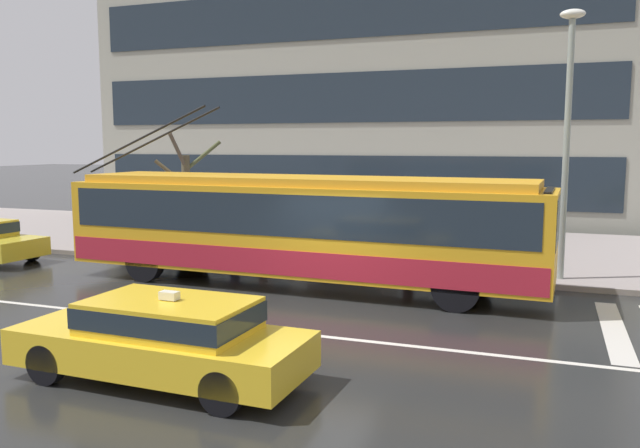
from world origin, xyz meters
name	(u,v)px	position (x,y,z in m)	size (l,w,h in m)	color
ground_plane	(310,317)	(0.00, 0.00, 0.00)	(160.00, 160.00, 0.00)	#252625
sidewalk_slab	(406,246)	(0.00, 9.31, 0.07)	(80.00, 10.00, 0.14)	gray
crosswalk_stripe_edge_near	(614,329)	(5.88, 1.16, 0.00)	(0.44, 4.40, 0.01)	beige
lane_centre_line	(287,333)	(0.00, -1.20, 0.00)	(72.00, 0.14, 0.01)	silver
trolleybus	(299,226)	(-1.31, 2.71, 1.53)	(13.01, 2.95, 4.57)	gold
taxi_oncoming_near	(164,336)	(-0.78, -4.11, 0.70)	(4.59, 1.85, 1.39)	yellow
bus_shelter	(336,197)	(-1.56, 6.37, 1.98)	(3.84, 1.80, 2.41)	gray
pedestrian_at_shelter	(260,201)	(-4.44, 7.00, 1.71)	(1.26, 1.26, 1.93)	black
pedestrian_approaching_curb	(231,206)	(-4.57, 5.25, 1.69)	(1.19, 1.19, 1.95)	#232549
pedestrian_walking_past	(406,213)	(0.91, 5.03, 1.71)	(1.30, 1.30, 1.92)	black
pedestrian_waiting_by_pole	(453,207)	(1.99, 6.30, 1.78)	(1.18, 1.18, 2.03)	#494B51
street_lamp	(568,123)	(4.93, 5.13, 4.10)	(0.60, 0.32, 6.70)	gray
street_tree_bare	(186,190)	(-7.52, 7.46, 1.97)	(2.06, 1.75, 3.84)	brown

